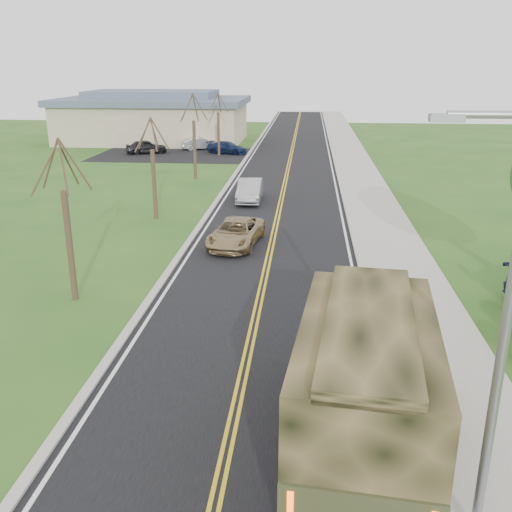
# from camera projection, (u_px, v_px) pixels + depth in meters

# --- Properties ---
(ground) EXTENTS (160.00, 160.00, 0.00)m
(ground) POSITION_uv_depth(u_px,v_px,m) (216.00, 501.00, 11.67)
(ground) COLOR #27511B
(ground) RESTS_ON ground
(road) EXTENTS (8.00, 120.00, 0.01)m
(road) POSITION_uv_depth(u_px,v_px,m) (288.00, 167.00, 49.40)
(road) COLOR black
(road) RESTS_ON ground
(curb_right) EXTENTS (0.30, 120.00, 0.12)m
(curb_right) POSITION_uv_depth(u_px,v_px,m) (337.00, 167.00, 49.03)
(curb_right) COLOR #9E998E
(curb_right) RESTS_ON ground
(sidewalk_right) EXTENTS (3.20, 120.00, 0.10)m
(sidewalk_right) POSITION_uv_depth(u_px,v_px,m) (357.00, 168.00, 48.88)
(sidewalk_right) COLOR #9E998E
(sidewalk_right) RESTS_ON ground
(curb_left) EXTENTS (0.30, 120.00, 0.10)m
(curb_left) POSITION_uv_depth(u_px,v_px,m) (241.00, 166.00, 49.75)
(curb_left) COLOR #9E998E
(curb_left) RESTS_ON ground
(street_light) EXTENTS (1.65, 0.22, 8.00)m
(street_light) POSITION_uv_depth(u_px,v_px,m) (500.00, 325.00, 9.36)
(street_light) COLOR gray
(street_light) RESTS_ON ground
(bare_tree_a) EXTENTS (1.93, 2.26, 6.08)m
(bare_tree_a) POSITION_uv_depth(u_px,v_px,m) (68.00, 233.00, 20.87)
(bare_tree_a) COLOR #38281C
(bare_tree_a) RESTS_ON ground
(bare_tree_b) EXTENTS (1.83, 2.14, 5.73)m
(bare_tree_b) POSITION_uv_depth(u_px,v_px,m) (154.00, 176.00, 32.24)
(bare_tree_b) COLOR #38281C
(bare_tree_b) RESTS_ON ground
(bare_tree_c) EXTENTS (2.04, 2.39, 6.42)m
(bare_tree_c) POSITION_uv_depth(u_px,v_px,m) (194.00, 143.00, 43.46)
(bare_tree_c) COLOR #38281C
(bare_tree_c) RESTS_ON ground
(bare_tree_d) EXTENTS (1.88, 2.20, 5.91)m
(bare_tree_d) POSITION_uv_depth(u_px,v_px,m) (218.00, 129.00, 54.85)
(bare_tree_d) COLOR #38281C
(bare_tree_d) RESTS_ON ground
(commercial_building) EXTENTS (25.50, 21.50, 5.65)m
(commercial_building) POSITION_uv_depth(u_px,v_px,m) (154.00, 117.00, 64.99)
(commercial_building) COLOR tan
(commercial_building) RESTS_ON ground
(military_truck) EXTENTS (3.42, 7.87, 3.81)m
(military_truck) POSITION_uv_depth(u_px,v_px,m) (366.00, 372.00, 12.32)
(military_truck) COLOR black
(military_truck) RESTS_ON ground
(suv_champagne) EXTENTS (2.71, 4.85, 1.28)m
(suv_champagne) POSITION_uv_depth(u_px,v_px,m) (236.00, 233.00, 27.94)
(suv_champagne) COLOR #967D54
(suv_champagne) RESTS_ON ground
(sedan_silver) EXTENTS (1.57, 4.29, 1.40)m
(sedan_silver) POSITION_uv_depth(u_px,v_px,m) (250.00, 191.00, 36.94)
(sedan_silver) COLOR #A3A3A7
(sedan_silver) RESTS_ON ground
(lot_car_dark) EXTENTS (4.31, 3.10, 1.36)m
(lot_car_dark) POSITION_uv_depth(u_px,v_px,m) (146.00, 147.00, 56.51)
(lot_car_dark) COLOR black
(lot_car_dark) RESTS_ON ground
(lot_car_silver) EXTENTS (4.19, 2.66, 1.30)m
(lot_car_silver) POSITION_uv_depth(u_px,v_px,m) (201.00, 143.00, 59.19)
(lot_car_silver) COLOR #AEADB2
(lot_car_silver) RESTS_ON ground
(lot_car_navy) EXTENTS (4.37, 2.77, 1.18)m
(lot_car_navy) POSITION_uv_depth(u_px,v_px,m) (227.00, 148.00, 56.56)
(lot_car_navy) COLOR #111C3E
(lot_car_navy) RESTS_ON ground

